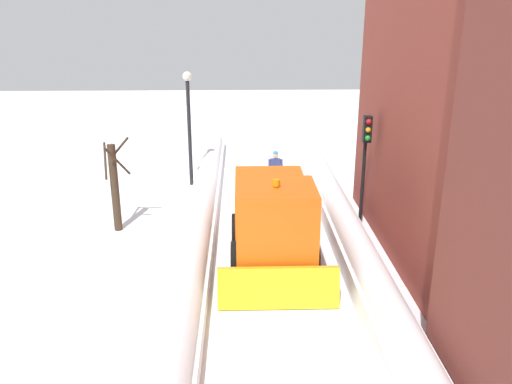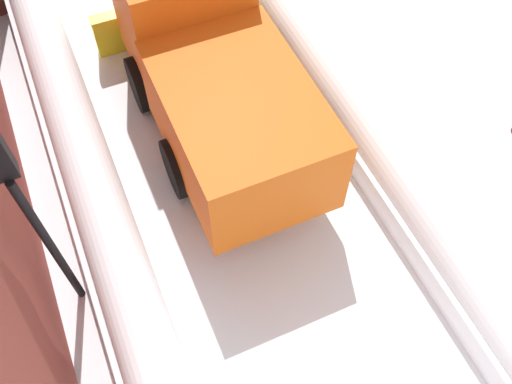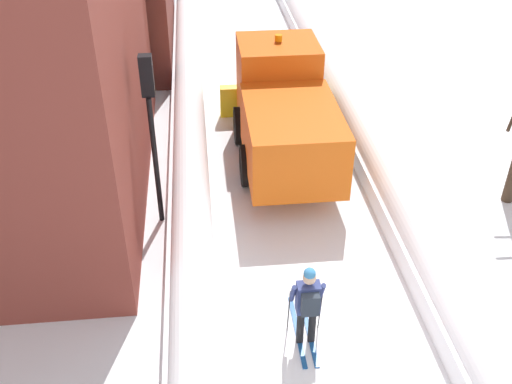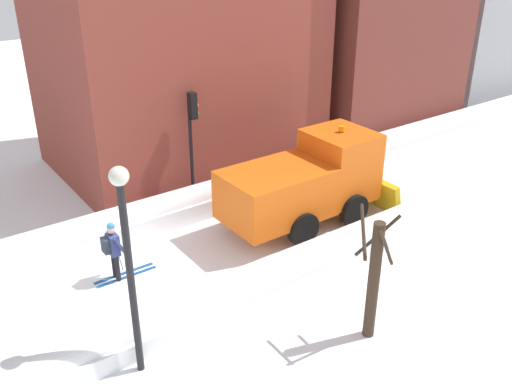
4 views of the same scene
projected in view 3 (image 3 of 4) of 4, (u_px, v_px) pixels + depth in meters
name	position (u px, v px, depth m)	size (l,w,h in m)	color
ground_plane	(266.00, 105.00, 19.51)	(80.00, 80.00, 0.00)	white
snowbank_left	(189.00, 94.00, 19.01)	(1.10, 36.00, 1.11)	white
snowbank_right	(341.00, 90.00, 19.49)	(1.10, 36.00, 0.96)	white
plow_truck	(284.00, 112.00, 15.82)	(3.20, 5.98, 3.12)	orange
skier	(308.00, 303.00, 10.59)	(0.62, 1.80, 1.81)	black
traffic_light_pole	(150.00, 109.00, 12.78)	(0.28, 0.42, 4.10)	black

